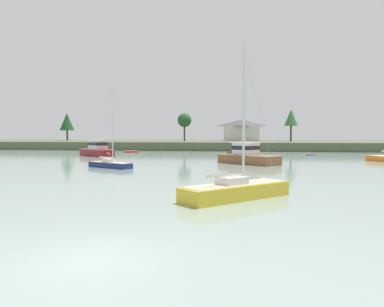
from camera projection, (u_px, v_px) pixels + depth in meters
ground_plane at (91, 259)px, 10.95m from camera, size 411.13×411.13×0.00m
far_shore_bank at (237, 144)px, 107.27m from camera, size 185.01×50.57×2.00m
dinghy_red at (131, 152)px, 77.40m from camera, size 3.03×2.71×0.53m
sailboat_yellow at (236, 195)px, 21.20m from camera, size 6.31×6.52×9.59m
dinghy_skyblue at (310, 155)px, 65.24m from camera, size 1.17×2.65×0.45m
cruiser_wood at (243, 159)px, 47.86m from camera, size 9.14×8.53×4.94m
sailboat_navy at (110, 166)px, 41.45m from camera, size 6.01×4.26×9.30m
cruiser_maroon at (99, 152)px, 63.94m from camera, size 9.00×8.24×5.44m
mooring_buoy_red at (185, 152)px, 78.18m from camera, size 0.33×0.33×0.38m
mooring_buoy_green at (161, 154)px, 69.82m from camera, size 0.41×0.41×0.46m
shore_tree_left_mid at (67, 122)px, 116.70m from camera, size 4.53×4.53×8.76m
shore_tree_far_left at (184, 120)px, 104.98m from camera, size 3.99×3.99×7.97m
shore_tree_right_mid at (291, 118)px, 100.99m from camera, size 3.75×3.75×8.87m
cottage_eastern at (242, 130)px, 109.58m from camera, size 11.15×7.60×6.43m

